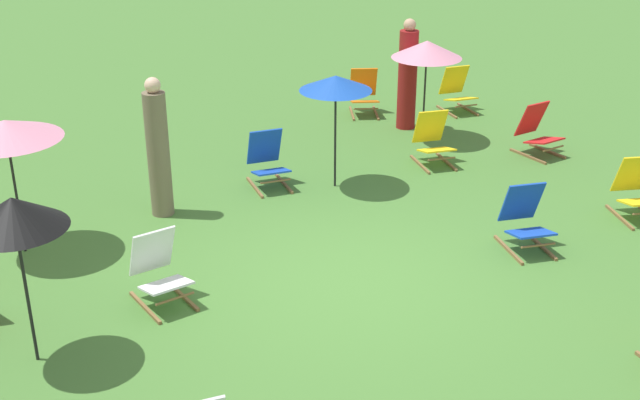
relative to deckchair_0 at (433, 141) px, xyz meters
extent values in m
plane|color=#477A33|center=(-2.42, -3.09, -0.37)|extent=(40.00, 40.00, 0.00)
cube|color=olive|center=(-0.22, -0.05, -0.35)|extent=(0.06, 0.76, 0.04)
cube|color=olive|center=(0.22, -0.06, -0.35)|extent=(0.06, 0.76, 0.04)
cube|color=yellow|center=(-0.01, -0.15, -0.10)|extent=(0.50, 0.45, 0.13)
cube|color=yellow|center=(0.01, 0.15, 0.18)|extent=(0.49, 0.26, 0.57)
cylinder|color=olive|center=(-0.01, -0.35, -0.17)|extent=(0.44, 0.04, 0.03)
cube|color=olive|center=(-2.85, -0.16, -0.35)|extent=(0.08, 0.76, 0.04)
cube|color=olive|center=(-2.41, -0.13, -0.35)|extent=(0.08, 0.76, 0.04)
cube|color=#1947B7|center=(-2.63, -0.24, -0.10)|extent=(0.50, 0.46, 0.13)
cube|color=#1947B7|center=(-2.64, 0.06, 0.18)|extent=(0.49, 0.27, 0.57)
cylinder|color=olive|center=(-2.62, -0.44, -0.17)|extent=(0.44, 0.05, 0.03)
cube|color=olive|center=(1.31, 2.21, -0.35)|extent=(0.07, 0.76, 0.04)
cube|color=olive|center=(1.75, 2.23, -0.35)|extent=(0.07, 0.76, 0.04)
cube|color=yellow|center=(1.54, 2.12, -0.10)|extent=(0.50, 0.45, 0.13)
cube|color=yellow|center=(1.53, 2.42, 0.18)|extent=(0.49, 0.27, 0.57)
cylinder|color=olive|center=(1.55, 1.92, -0.17)|extent=(0.44, 0.05, 0.03)
cube|color=olive|center=(-0.37, 2.65, -0.35)|extent=(0.22, 0.75, 0.04)
cube|color=olive|center=(0.06, 2.54, -0.35)|extent=(0.22, 0.75, 0.04)
cube|color=orange|center=(-0.18, 2.50, -0.10)|extent=(0.57, 0.54, 0.13)
cube|color=orange|center=(-0.11, 2.79, 0.18)|extent=(0.53, 0.36, 0.57)
cylinder|color=olive|center=(-0.23, 2.31, -0.17)|extent=(0.43, 0.13, 0.03)
cube|color=olive|center=(-0.35, -2.98, -0.35)|extent=(0.08, 0.76, 0.04)
cube|color=olive|center=(0.09, -3.01, -0.35)|extent=(0.08, 0.76, 0.04)
cube|color=#1947B7|center=(-0.14, -3.10, -0.10)|extent=(0.51, 0.46, 0.13)
cube|color=#1947B7|center=(-0.12, -2.80, 0.18)|extent=(0.49, 0.28, 0.57)
cylinder|color=olive|center=(-0.15, -3.30, -0.17)|extent=(0.44, 0.05, 0.03)
cube|color=olive|center=(1.55, -0.24, -0.35)|extent=(0.24, 0.74, 0.04)
cube|color=olive|center=(1.97, -0.12, -0.35)|extent=(0.24, 0.74, 0.04)
cube|color=red|center=(1.78, -0.28, -0.10)|extent=(0.58, 0.55, 0.13)
cube|color=red|center=(1.70, 0.01, 0.18)|extent=(0.53, 0.37, 0.57)
cylinder|color=olive|center=(1.84, -0.47, -0.17)|extent=(0.43, 0.15, 0.03)
cube|color=olive|center=(-4.74, -3.00, -0.35)|extent=(0.26, 0.74, 0.04)
cube|color=olive|center=(-4.32, -2.87, -0.35)|extent=(0.26, 0.74, 0.04)
cube|color=white|center=(-4.50, -3.03, -0.10)|extent=(0.59, 0.56, 0.13)
cube|color=white|center=(-4.59, -2.74, 0.18)|extent=(0.53, 0.38, 0.57)
cylinder|color=olive|center=(-4.44, -3.22, -0.17)|extent=(0.43, 0.16, 0.03)
cube|color=olive|center=(1.52, -2.60, -0.35)|extent=(0.16, 0.76, 0.04)
cube|color=yellow|center=(1.77, -2.44, 0.18)|extent=(0.51, 0.32, 0.57)
cylinder|color=black|center=(0.30, 1.03, 0.45)|extent=(0.03, 0.03, 1.64)
cone|color=pink|center=(0.30, 1.03, 1.16)|extent=(1.14, 1.14, 0.28)
cylinder|color=black|center=(-5.84, -3.62, 0.48)|extent=(0.03, 0.03, 1.69)
cone|color=black|center=(-5.84, -3.62, 1.20)|extent=(0.96, 0.96, 0.30)
cylinder|color=black|center=(-1.72, -0.41, 0.44)|extent=(0.03, 0.03, 1.62)
cone|color=#194CB2|center=(-1.72, -0.41, 1.17)|extent=(1.02, 1.02, 0.21)
cylinder|color=black|center=(-5.98, -1.19, 0.46)|extent=(0.03, 0.03, 1.66)
cone|color=pink|center=(-5.98, -1.19, 1.20)|extent=(1.28, 1.28, 0.23)
cylinder|color=maroon|center=(0.28, 1.70, 0.48)|extent=(0.45, 0.45, 1.69)
sphere|color=tan|center=(0.28, 1.70, 1.41)|extent=(0.21, 0.21, 0.21)
cylinder|color=#72664C|center=(-4.22, -0.60, 0.47)|extent=(0.42, 0.42, 1.68)
sphere|color=beige|center=(-4.22, -0.60, 1.41)|extent=(0.21, 0.21, 0.21)
camera|label=1|loc=(-5.24, -10.78, 4.29)|focal=46.11mm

